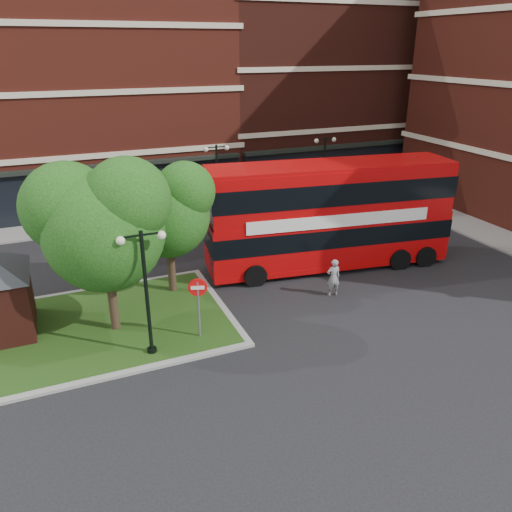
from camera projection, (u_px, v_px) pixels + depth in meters
name	position (u px, v px, depth m)	size (l,w,h in m)	color
ground	(285.00, 328.00, 20.71)	(120.00, 120.00, 0.00)	black
pavement_far	(182.00, 213.00, 34.71)	(44.00, 3.00, 0.12)	slate
terrace_far_left	(40.00, 104.00, 35.53)	(26.00, 12.00, 14.00)	maroon
terrace_far_right	(312.00, 81.00, 42.98)	(18.00, 12.00, 16.00)	#471911
traffic_island	(77.00, 331.00, 20.39)	(12.60, 7.60, 0.15)	gray
tree_island_west	(100.00, 220.00, 18.69)	(5.40, 4.71, 7.21)	#2D2116
tree_island_east	(165.00, 207.00, 22.09)	(4.46, 3.90, 6.29)	#2D2116
lamp_island	(146.00, 288.00, 17.82)	(1.72, 0.36, 5.00)	black
lamp_far_left	(217.00, 178.00, 32.64)	(1.72, 0.36, 5.00)	black
lamp_far_right	(324.00, 168.00, 35.49)	(1.72, 0.36, 5.00)	black
bus	(329.00, 209.00, 25.45)	(12.87, 4.58, 4.81)	#AF0708
woman	(333.00, 278.00, 23.11)	(0.66, 0.44, 1.82)	gray
car_silver	(135.00, 213.00, 32.88)	(1.54, 3.84, 1.31)	silver
car_white	(232.00, 202.00, 35.33)	(1.35, 3.87, 1.28)	white
no_entry_sign	(198.00, 297.00, 19.21)	(0.72, 0.28, 2.67)	slate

